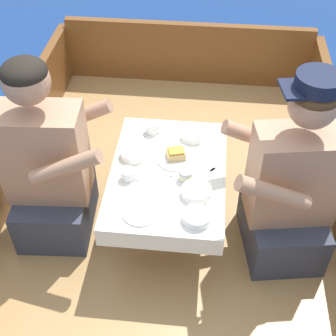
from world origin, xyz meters
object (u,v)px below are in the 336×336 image
Objects in this scene: coffee_cup_port at (152,128)px; coffee_cup_starboard at (128,174)px; person_port at (48,169)px; tin_can at (186,175)px; person_starboard at (290,189)px; sandwich at (176,154)px.

coffee_cup_port is 0.37m from coffee_cup_starboard.
tin_can is (0.67, 0.01, 0.01)m from person_port.
person_starboard is 0.49m from tin_can.
sandwich is at bearing 112.47° from tin_can.
coffee_cup_starboard is (0.40, -0.01, 0.01)m from person_port.
sandwich is at bearing 10.43° from person_port.
tin_can is at bearing -13.80° from person_starboard.
tin_can is (-0.49, 0.03, 0.01)m from person_starboard.
tin_can is at bearing -2.57° from person_port.
sandwich is (0.61, 0.16, 0.02)m from person_port.
coffee_cup_port is at bearing 33.19° from person_port.
coffee_cup_port is 1.06× the size of coffee_cup_starboard.
sandwich is at bearing -27.45° from person_starboard.
tin_can is (0.20, -0.34, -0.00)m from coffee_cup_port.
coffee_cup_port is at bearing 121.00° from tin_can.
coffee_cup_starboard is (-0.07, -0.36, -0.00)m from coffee_cup_port.
sandwich is 0.24m from coffee_cup_port.
person_starboard is (1.16, -0.02, 0.00)m from person_port.
coffee_cup_port is at bearing 126.30° from sandwich.
sandwich is 1.14× the size of coffee_cup_starboard.
person_starboard is at bearing -0.72° from coffee_cup_starboard.
coffee_cup_port is 1.49× the size of tin_can.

